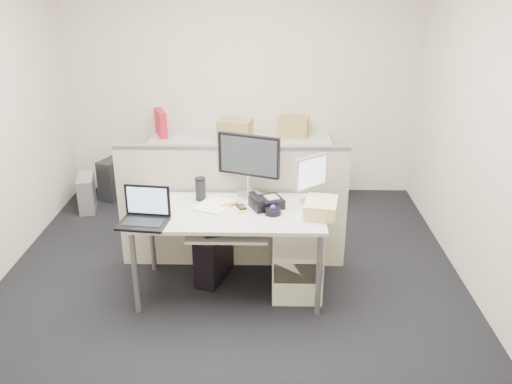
{
  "coord_description": "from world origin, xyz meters",
  "views": [
    {
      "loc": [
        0.3,
        -3.88,
        2.5
      ],
      "look_at": [
        0.21,
        0.15,
        0.83
      ],
      "focal_mm": 38.0,
      "sensor_mm": 36.0,
      "label": 1
    }
  ],
  "objects_px": {
    "desk": "(229,218)",
    "monitor_main": "(249,166)",
    "desk_phone": "(267,203)",
    "laptop": "(142,209)"
  },
  "relations": [
    {
      "from": "monitor_main",
      "to": "desk_phone",
      "type": "height_order",
      "value": "monitor_main"
    },
    {
      "from": "desk",
      "to": "monitor_main",
      "type": "bearing_deg",
      "value": 64.89
    },
    {
      "from": "monitor_main",
      "to": "laptop",
      "type": "relative_size",
      "value": 1.51
    },
    {
      "from": "desk",
      "to": "desk_phone",
      "type": "distance_m",
      "value": 0.33
    },
    {
      "from": "monitor_main",
      "to": "laptop",
      "type": "distance_m",
      "value": 0.97
    },
    {
      "from": "desk",
      "to": "desk_phone",
      "type": "relative_size",
      "value": 6.21
    },
    {
      "from": "monitor_main",
      "to": "desk_phone",
      "type": "bearing_deg",
      "value": -37.27
    },
    {
      "from": "desk_phone",
      "to": "laptop",
      "type": "bearing_deg",
      "value": 176.48
    },
    {
      "from": "desk",
      "to": "laptop",
      "type": "relative_size",
      "value": 4.25
    },
    {
      "from": "laptop",
      "to": "desk_phone",
      "type": "height_order",
      "value": "laptop"
    }
  ]
}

